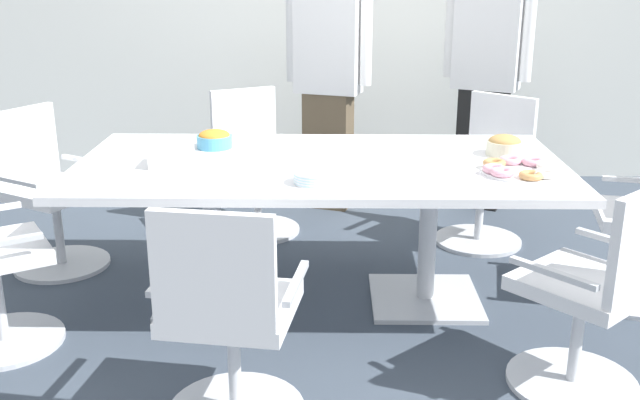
{
  "coord_description": "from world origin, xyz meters",
  "views": [
    {
      "loc": [
        0.05,
        -3.52,
        1.7
      ],
      "look_at": [
        0.0,
        0.0,
        0.55
      ],
      "focal_mm": 41.38,
      "sensor_mm": 36.0,
      "label": 1
    }
  ],
  "objects_px": {
    "office_chair_6": "(594,301)",
    "plate_stack": "(314,177)",
    "snack_bowl_cookies": "(504,145)",
    "snack_bowl_chips_orange": "(214,139)",
    "office_chair_2": "(254,170)",
    "office_chair_3": "(48,198)",
    "person_standing_1": "(486,76)",
    "napkin_pile": "(172,157)",
    "conference_table": "(320,186)",
    "person_standing_0": "(328,81)",
    "office_chair_1": "(486,179)",
    "office_chair_5": "(229,327)",
    "donut_platter": "(520,169)"
  },
  "relations": [
    {
      "from": "office_chair_6",
      "to": "plate_stack",
      "type": "bearing_deg",
      "value": 115.23
    },
    {
      "from": "snack_bowl_cookies",
      "to": "plate_stack",
      "type": "xyz_separation_m",
      "value": [
        -0.96,
        -0.52,
        -0.02
      ]
    },
    {
      "from": "snack_bowl_cookies",
      "to": "snack_bowl_chips_orange",
      "type": "bearing_deg",
      "value": 174.99
    },
    {
      "from": "office_chair_2",
      "to": "office_chair_3",
      "type": "relative_size",
      "value": 1.0
    },
    {
      "from": "person_standing_1",
      "to": "snack_bowl_chips_orange",
      "type": "relative_size",
      "value": 9.52
    },
    {
      "from": "plate_stack",
      "to": "napkin_pile",
      "type": "relative_size",
      "value": 0.99
    },
    {
      "from": "conference_table",
      "to": "person_standing_0",
      "type": "bearing_deg",
      "value": 88.72
    },
    {
      "from": "person_standing_0",
      "to": "snack_bowl_chips_orange",
      "type": "bearing_deg",
      "value": 83.24
    },
    {
      "from": "office_chair_1",
      "to": "napkin_pile",
      "type": "bearing_deg",
      "value": 69.45
    },
    {
      "from": "person_standing_1",
      "to": "snack_bowl_cookies",
      "type": "xyz_separation_m",
      "value": [
        -0.18,
        -1.45,
        -0.13
      ]
    },
    {
      "from": "office_chair_5",
      "to": "office_chair_6",
      "type": "relative_size",
      "value": 1.0
    },
    {
      "from": "person_standing_1",
      "to": "donut_platter",
      "type": "relative_size",
      "value": 4.79
    },
    {
      "from": "person_standing_1",
      "to": "office_chair_5",
      "type": "bearing_deg",
      "value": 86.85
    },
    {
      "from": "person_standing_1",
      "to": "office_chair_6",
      "type": "bearing_deg",
      "value": 114.83
    },
    {
      "from": "office_chair_6",
      "to": "person_standing_0",
      "type": "height_order",
      "value": "person_standing_0"
    },
    {
      "from": "office_chair_1",
      "to": "napkin_pile",
      "type": "xyz_separation_m",
      "value": [
        -1.74,
        -0.97,
        0.39
      ]
    },
    {
      "from": "snack_bowl_cookies",
      "to": "office_chair_2",
      "type": "bearing_deg",
      "value": 146.41
    },
    {
      "from": "office_chair_5",
      "to": "donut_platter",
      "type": "bearing_deg",
      "value": 43.48
    },
    {
      "from": "snack_bowl_cookies",
      "to": "donut_platter",
      "type": "relative_size",
      "value": 0.49
    },
    {
      "from": "person_standing_0",
      "to": "conference_table",
      "type": "bearing_deg",
      "value": 106.97
    },
    {
      "from": "office_chair_3",
      "to": "napkin_pile",
      "type": "xyz_separation_m",
      "value": [
        0.84,
        -0.53,
        0.39
      ]
    },
    {
      "from": "person_standing_1",
      "to": "office_chair_2",
      "type": "bearing_deg",
      "value": 43.88
    },
    {
      "from": "office_chair_2",
      "to": "plate_stack",
      "type": "relative_size",
      "value": 4.88
    },
    {
      "from": "office_chair_3",
      "to": "person_standing_0",
      "type": "distance_m",
      "value": 2.0
    },
    {
      "from": "office_chair_6",
      "to": "person_standing_0",
      "type": "relative_size",
      "value": 0.53
    },
    {
      "from": "office_chair_3",
      "to": "snack_bowl_chips_orange",
      "type": "bearing_deg",
      "value": 109.19
    },
    {
      "from": "person_standing_1",
      "to": "snack_bowl_chips_orange",
      "type": "distance_m",
      "value": 2.14
    },
    {
      "from": "office_chair_1",
      "to": "office_chair_6",
      "type": "relative_size",
      "value": 1.0
    },
    {
      "from": "snack_bowl_chips_orange",
      "to": "person_standing_0",
      "type": "bearing_deg",
      "value": 65.0
    },
    {
      "from": "office_chair_5",
      "to": "plate_stack",
      "type": "distance_m",
      "value": 0.86
    },
    {
      "from": "plate_stack",
      "to": "napkin_pile",
      "type": "bearing_deg",
      "value": 157.56
    },
    {
      "from": "office_chair_1",
      "to": "office_chair_3",
      "type": "distance_m",
      "value": 2.61
    },
    {
      "from": "conference_table",
      "to": "person_standing_1",
      "type": "relative_size",
      "value": 1.35
    },
    {
      "from": "office_chair_3",
      "to": "person_standing_0",
      "type": "relative_size",
      "value": 0.53
    },
    {
      "from": "snack_bowl_chips_orange",
      "to": "napkin_pile",
      "type": "relative_size",
      "value": 1.0
    },
    {
      "from": "conference_table",
      "to": "office_chair_6",
      "type": "relative_size",
      "value": 2.64
    },
    {
      "from": "office_chair_3",
      "to": "donut_platter",
      "type": "bearing_deg",
      "value": 104.58
    },
    {
      "from": "office_chair_3",
      "to": "office_chair_1",
      "type": "bearing_deg",
      "value": 128.66
    },
    {
      "from": "conference_table",
      "to": "office_chair_5",
      "type": "xyz_separation_m",
      "value": [
        -0.32,
        -1.08,
        -0.22
      ]
    },
    {
      "from": "office_chair_5",
      "to": "napkin_pile",
      "type": "bearing_deg",
      "value": 119.86
    },
    {
      "from": "office_chair_5",
      "to": "plate_stack",
      "type": "xyz_separation_m",
      "value": [
        0.3,
        0.71,
        0.37
      ]
    },
    {
      "from": "office_chair_6",
      "to": "napkin_pile",
      "type": "xyz_separation_m",
      "value": [
        -1.82,
        0.75,
        0.39
      ]
    },
    {
      "from": "plate_stack",
      "to": "office_chair_2",
      "type": "bearing_deg",
      "value": 106.47
    },
    {
      "from": "conference_table",
      "to": "snack_bowl_cookies",
      "type": "distance_m",
      "value": 0.97
    },
    {
      "from": "person_standing_0",
      "to": "napkin_pile",
      "type": "relative_size",
      "value": 9.23
    },
    {
      "from": "snack_bowl_chips_orange",
      "to": "napkin_pile",
      "type": "bearing_deg",
      "value": -113.03
    },
    {
      "from": "donut_platter",
      "to": "snack_bowl_cookies",
      "type": "bearing_deg",
      "value": 89.68
    },
    {
      "from": "office_chair_1",
      "to": "napkin_pile",
      "type": "height_order",
      "value": "office_chair_1"
    },
    {
      "from": "office_chair_3",
      "to": "plate_stack",
      "type": "bearing_deg",
      "value": 90.96
    },
    {
      "from": "donut_platter",
      "to": "napkin_pile",
      "type": "relative_size",
      "value": 1.98
    }
  ]
}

